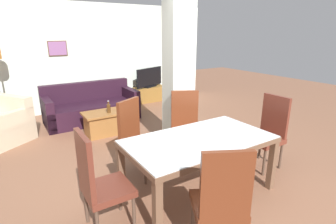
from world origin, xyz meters
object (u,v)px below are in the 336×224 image
sofa (91,108)px  tv_stand (150,94)px  dining_chair_far_right (186,124)px  coffee_table (104,123)px  dining_chair_head_left (98,181)px  tv_screen (150,78)px  bottle (109,108)px  armchair (2,127)px  dining_table (199,149)px  dining_chair_head_right (269,130)px  dining_chair_near_left (221,199)px  dining_chair_far_left (136,136)px

sofa → tv_stand: 2.14m
dining_chair_far_right → coffee_table: (-0.80, 1.69, -0.34)m
dining_chair_head_left → tv_screen: 5.31m
dining_chair_head_left → tv_stand: size_ratio=1.18×
bottle → armchair: bearing=158.1°
dining_table → dining_chair_head_right: dining_chair_head_right is taller
coffee_table → dining_chair_near_left: bearing=-91.7°
dining_chair_far_right → tv_screen: 3.73m
tv_stand → tv_screen: bearing=-90.0°
dining_chair_near_left → dining_chair_far_right: 1.98m
dining_chair_far_right → dining_chair_head_left: 1.94m
sofa → tv_screen: size_ratio=2.07×
dining_chair_head_right → sofa: (-1.62, 3.60, -0.29)m
dining_chair_head_right → dining_chair_far_right: bearing=44.5°
dining_table → dining_chair_far_left: (-0.45, 0.85, -0.03)m
dining_chair_near_left → bottle: dining_chair_near_left is taller
dining_chair_near_left → dining_chair_far_right: bearing=90.4°
sofa → tv_stand: sofa is taller
dining_chair_far_left → tv_stand: size_ratio=1.18×
dining_table → dining_chair_far_right: size_ratio=1.66×
armchair → tv_stand: size_ratio=1.32×
armchair → dining_chair_far_left: bearing=179.7°
sofa → tv_screen: bearing=-157.8°
coffee_table → bottle: 0.34m
dining_chair_far_right → coffee_table: dining_chair_far_right is taller
dining_chair_head_left → bottle: size_ratio=4.56×
dining_chair_far_right → coffee_table: size_ratio=1.44×
dining_chair_head_left → dining_chair_near_left: bearing=43.3°
coffee_table → dining_chair_head_left: bearing=-109.6°
dining_chair_far_left → bottle: (0.20, 1.66, -0.03)m
armchair → tv_screen: 3.97m
sofa → bottle: 1.12m
dining_chair_far_left → dining_chair_head_left: same height
sofa → coffee_table: 1.01m
dining_table → dining_chair_far_left: 0.97m
dining_chair_near_left → tv_screen: bearing=95.2°
dining_table → sofa: size_ratio=0.88×
dining_chair_far_right → dining_chair_head_right: bearing=161.1°
armchair → bottle: size_ratio=5.11×
dining_chair_near_left → tv_screen: size_ratio=1.10×
dining_chair_head_left → sofa: dining_chair_head_left is taller
sofa → tv_screen: tv_screen is taller
coffee_table → tv_screen: tv_screen is taller
dining_chair_head_left → armchair: (-0.81, 3.25, -0.29)m
dining_table → tv_screen: size_ratio=1.83×
dining_chair_far_left → dining_chair_head_left: size_ratio=1.00×
dining_table → dining_chair_far_right: dining_chair_far_right is taller
dining_chair_far_left → coffee_table: size_ratio=1.44×
dining_chair_far_left → tv_screen: dining_chair_far_left is taller
dining_chair_far_right → tv_screen: bearing=-83.1°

